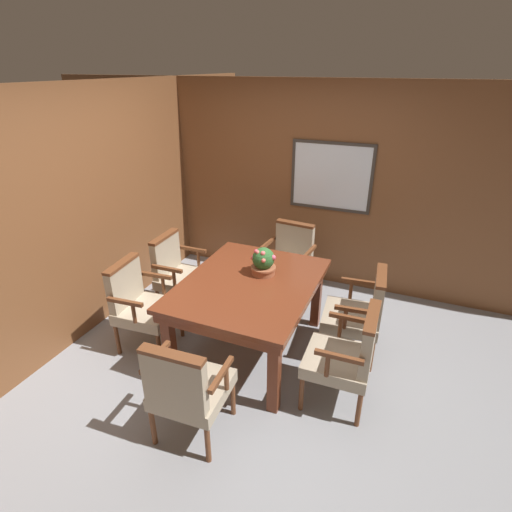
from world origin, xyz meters
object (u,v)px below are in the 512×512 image
chair_head_near (187,387)px  chair_head_far (289,259)px  chair_right_far (360,311)px  chair_left_far (178,271)px  chair_left_near (140,302)px  chair_right_near (348,354)px  potted_plant (263,262)px  dining_table (250,291)px

chair_head_near → chair_head_far: same height
chair_head_near → chair_right_far: same height
chair_head_near → chair_head_far: size_ratio=1.00×
chair_left_far → chair_left_near: bearing=179.0°
chair_right_far → chair_left_far: bearing=-95.9°
chair_right_near → chair_left_near: bearing=-91.3°
chair_right_near → potted_plant: 1.15m
chair_left_near → chair_left_far: 0.69m
chair_right_near → chair_head_far: (-0.98, 1.47, 0.00)m
chair_right_near → potted_plant: bearing=-120.9°
chair_left_near → chair_right_near: bearing=-94.7°
chair_left_far → chair_right_near: bearing=-110.2°
chair_left_far → potted_plant: size_ratio=3.35×
potted_plant → chair_right_far: bearing=8.2°
chair_right_far → chair_left_far: (-2.01, 0.02, 0.00)m
chair_head_near → chair_left_near: same height
chair_left_far → potted_plant: bearing=-99.7°
chair_right_near → chair_left_near: same height
potted_plant → chair_right_near: bearing=-29.4°
chair_head_far → chair_left_near: 1.80m
chair_right_far → potted_plant: potted_plant is taller
chair_head_far → chair_right_near: bearing=-50.6°
chair_left_near → dining_table: bearing=-76.5°
chair_left_far → potted_plant: 1.16m
chair_left_near → potted_plant: (1.08, 0.54, 0.40)m
chair_head_near → chair_right_near: 1.28m
dining_table → chair_left_far: (-1.03, 0.35, -0.17)m
chair_right_near → chair_right_far: 0.67m
dining_table → chair_right_far: chair_right_far is taller
chair_head_near → chair_right_far: bearing=-126.8°
chair_head_near → chair_left_far: bearing=-58.4°
chair_right_far → potted_plant: (-0.93, -0.13, 0.40)m
chair_left_far → potted_plant: (1.08, -0.16, 0.40)m
dining_table → chair_right_far: (0.98, 0.33, -0.17)m
chair_left_near → potted_plant: 1.27m
chair_head_near → chair_left_near: (-1.02, 0.80, 0.00)m
chair_right_far → chair_left_near: (-2.00, -0.67, 0.00)m
dining_table → chair_left_far: 1.10m
chair_left_near → potted_plant: potted_plant is taller
dining_table → chair_head_far: 1.15m
dining_table → chair_head_far: bearing=89.1°
chair_right_near → chair_head_near: bearing=-52.7°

